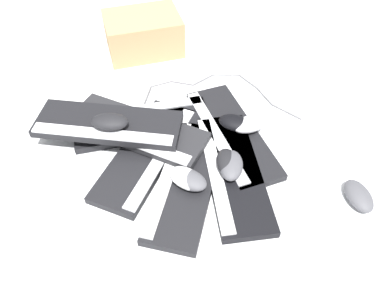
{
  "coord_description": "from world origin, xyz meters",
  "views": [
    {
      "loc": [
        0.28,
        -0.63,
        0.87
      ],
      "look_at": [
        -0.02,
        0.07,
        0.04
      ],
      "focal_mm": 35.0,
      "sensor_mm": 36.0,
      "label": 1
    }
  ],
  "objects_px": {
    "mouse_4": "(110,121)",
    "keyboard_5": "(136,130)",
    "cardboard_box": "(143,34)",
    "mouse_2": "(187,178)",
    "keyboard_2": "(143,123)",
    "mouse_3": "(228,163)",
    "keyboard_4": "(186,180)",
    "mouse_1": "(359,196)",
    "keyboard_0": "(232,171)",
    "mouse_7": "(231,165)",
    "mouse_6": "(188,179)",
    "mouse_0": "(249,124)",
    "keyboard_1": "(231,133)",
    "keyboard_6": "(108,125)",
    "mouse_5": "(236,123)",
    "keyboard_3": "(147,153)"
  },
  "relations": [
    {
      "from": "keyboard_3",
      "to": "mouse_4",
      "type": "bearing_deg",
      "value": -177.79
    },
    {
      "from": "mouse_4",
      "to": "keyboard_1",
      "type": "bearing_deg",
      "value": 9.78
    },
    {
      "from": "mouse_3",
      "to": "mouse_4",
      "type": "xyz_separation_m",
      "value": [
        -0.36,
        -0.03,
        0.06
      ]
    },
    {
      "from": "keyboard_5",
      "to": "mouse_1",
      "type": "bearing_deg",
      "value": 2.63
    },
    {
      "from": "keyboard_0",
      "to": "keyboard_1",
      "type": "xyz_separation_m",
      "value": [
        -0.05,
        0.15,
        0.0
      ]
    },
    {
      "from": "mouse_4",
      "to": "keyboard_2",
      "type": "bearing_deg",
      "value": 51.83
    },
    {
      "from": "keyboard_1",
      "to": "mouse_4",
      "type": "height_order",
      "value": "mouse_4"
    },
    {
      "from": "keyboard_1",
      "to": "mouse_6",
      "type": "distance_m",
      "value": 0.25
    },
    {
      "from": "mouse_0",
      "to": "cardboard_box",
      "type": "xyz_separation_m",
      "value": [
        -0.53,
        0.31,
        0.02
      ]
    },
    {
      "from": "keyboard_2",
      "to": "mouse_6",
      "type": "relative_size",
      "value": 4.03
    },
    {
      "from": "keyboard_5",
      "to": "keyboard_0",
      "type": "bearing_deg",
      "value": -2.99
    },
    {
      "from": "keyboard_3",
      "to": "mouse_5",
      "type": "relative_size",
      "value": 4.01
    },
    {
      "from": "mouse_0",
      "to": "mouse_1",
      "type": "bearing_deg",
      "value": 115.04
    },
    {
      "from": "keyboard_1",
      "to": "mouse_0",
      "type": "xyz_separation_m",
      "value": [
        0.05,
        0.03,
        0.04
      ]
    },
    {
      "from": "keyboard_5",
      "to": "mouse_0",
      "type": "bearing_deg",
      "value": 25.82
    },
    {
      "from": "cardboard_box",
      "to": "mouse_5",
      "type": "bearing_deg",
      "value": -32.85
    },
    {
      "from": "keyboard_5",
      "to": "mouse_2",
      "type": "xyz_separation_m",
      "value": [
        0.22,
        -0.12,
        0.01
      ]
    },
    {
      "from": "keyboard_4",
      "to": "mouse_3",
      "type": "bearing_deg",
      "value": 37.58
    },
    {
      "from": "keyboard_2",
      "to": "keyboard_3",
      "type": "relative_size",
      "value": 1.01
    },
    {
      "from": "keyboard_1",
      "to": "keyboard_6",
      "type": "height_order",
      "value": "keyboard_6"
    },
    {
      "from": "mouse_0",
      "to": "mouse_2",
      "type": "xyz_separation_m",
      "value": [
        -0.1,
        -0.27,
        0.0
      ]
    },
    {
      "from": "keyboard_5",
      "to": "mouse_6",
      "type": "height_order",
      "value": "mouse_6"
    },
    {
      "from": "keyboard_0",
      "to": "mouse_3",
      "type": "relative_size",
      "value": 4.14
    },
    {
      "from": "keyboard_1",
      "to": "mouse_7",
      "type": "distance_m",
      "value": 0.17
    },
    {
      "from": "mouse_5",
      "to": "keyboard_1",
      "type": "bearing_deg",
      "value": 57.31
    },
    {
      "from": "cardboard_box",
      "to": "mouse_2",
      "type": "bearing_deg",
      "value": -52.94
    },
    {
      "from": "mouse_6",
      "to": "keyboard_4",
      "type": "bearing_deg",
      "value": -42.95
    },
    {
      "from": "mouse_4",
      "to": "keyboard_5",
      "type": "bearing_deg",
      "value": 27.02
    },
    {
      "from": "keyboard_2",
      "to": "mouse_3",
      "type": "distance_m",
      "value": 0.34
    },
    {
      "from": "mouse_7",
      "to": "keyboard_5",
      "type": "bearing_deg",
      "value": 69.64
    },
    {
      "from": "mouse_0",
      "to": "cardboard_box",
      "type": "relative_size",
      "value": 0.38
    },
    {
      "from": "keyboard_6",
      "to": "cardboard_box",
      "type": "xyz_separation_m",
      "value": [
        -0.14,
        0.5,
        0.0
      ]
    },
    {
      "from": "cardboard_box",
      "to": "keyboard_4",
      "type": "bearing_deg",
      "value": -52.71
    },
    {
      "from": "keyboard_5",
      "to": "mouse_4",
      "type": "relative_size",
      "value": 4.05
    },
    {
      "from": "mouse_6",
      "to": "mouse_7",
      "type": "distance_m",
      "value": 0.13
    },
    {
      "from": "mouse_7",
      "to": "mouse_0",
      "type": "bearing_deg",
      "value": -15.36
    },
    {
      "from": "keyboard_2",
      "to": "mouse_0",
      "type": "height_order",
      "value": "mouse_0"
    },
    {
      "from": "keyboard_6",
      "to": "mouse_6",
      "type": "distance_m",
      "value": 0.31
    },
    {
      "from": "mouse_4",
      "to": "mouse_6",
      "type": "xyz_separation_m",
      "value": [
        0.28,
        -0.06,
        -0.06
      ]
    },
    {
      "from": "keyboard_4",
      "to": "mouse_4",
      "type": "relative_size",
      "value": 4.17
    },
    {
      "from": "keyboard_1",
      "to": "mouse_5",
      "type": "distance_m",
      "value": 0.04
    },
    {
      "from": "keyboard_0",
      "to": "mouse_5",
      "type": "relative_size",
      "value": 4.14
    },
    {
      "from": "keyboard_5",
      "to": "mouse_7",
      "type": "relative_size",
      "value": 4.05
    },
    {
      "from": "mouse_1",
      "to": "mouse_3",
      "type": "distance_m",
      "value": 0.37
    },
    {
      "from": "mouse_1",
      "to": "mouse_3",
      "type": "relative_size",
      "value": 1.0
    },
    {
      "from": "keyboard_6",
      "to": "mouse_0",
      "type": "relative_size",
      "value": 4.22
    },
    {
      "from": "keyboard_0",
      "to": "mouse_3",
      "type": "bearing_deg",
      "value": -155.09
    },
    {
      "from": "keyboard_0",
      "to": "mouse_7",
      "type": "bearing_deg",
      "value": -108.26
    },
    {
      "from": "keyboard_5",
      "to": "mouse_2",
      "type": "height_order",
      "value": "mouse_2"
    },
    {
      "from": "keyboard_2",
      "to": "keyboard_5",
      "type": "xyz_separation_m",
      "value": [
        0.01,
        -0.06,
        0.03
      ]
    }
  ]
}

